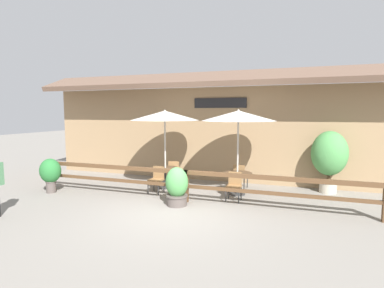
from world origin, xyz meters
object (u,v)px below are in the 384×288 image
object	(u,v)px
patio_umbrella_near	(165,116)
potted_plant_broad_leaf	(177,187)
chair_near_streetside	(157,178)
chair_middle_wallside	(240,175)
potted_plant_entrance_palm	(50,172)
chair_middle_streetside	(234,185)
chair_near_wallside	(174,171)
dining_table_middle	(237,177)
potted_plant_tall_tropical	(329,156)
dining_table_near	(165,172)
patio_umbrella_middle	(238,116)

from	to	relation	value
patio_umbrella_near	potted_plant_broad_leaf	bearing A→B (deg)	-56.97
patio_umbrella_near	chair_near_streetside	bearing A→B (deg)	-90.20
chair_middle_wallside	potted_plant_entrance_palm	size ratio (longest dim) A/B	0.76
chair_near_streetside	chair_middle_streetside	world-z (taller)	same
chair_near_wallside	potted_plant_entrance_palm	distance (m)	4.22
patio_umbrella_near	potted_plant_broad_leaf	size ratio (longest dim) A/B	2.49
dining_table_middle	potted_plant_broad_leaf	bearing A→B (deg)	-129.55
chair_middle_streetside	potted_plant_broad_leaf	size ratio (longest dim) A/B	0.78
chair_near_wallside	potted_plant_tall_tropical	size ratio (longest dim) A/B	0.42
dining_table_near	potted_plant_broad_leaf	size ratio (longest dim) A/B	0.86
dining_table_middle	potted_plant_tall_tropical	distance (m)	3.11
dining_table_near	chair_middle_streetside	bearing A→B (deg)	-16.68
dining_table_middle	chair_middle_wallside	size ratio (longest dim) A/B	1.10
potted_plant_entrance_palm	potted_plant_broad_leaf	bearing A→B (deg)	1.11
chair_near_streetside	dining_table_middle	bearing A→B (deg)	17.72
chair_middle_wallside	dining_table_near	bearing A→B (deg)	24.10
patio_umbrella_near	dining_table_near	size ratio (longest dim) A/B	2.89
chair_near_wallside	dining_table_middle	distance (m)	2.59
patio_umbrella_middle	potted_plant_entrance_palm	size ratio (longest dim) A/B	2.41
dining_table_near	potted_plant_tall_tropical	distance (m)	5.52
patio_umbrella_near	chair_near_streetside	world-z (taller)	patio_umbrella_near
patio_umbrella_middle	potted_plant_tall_tropical	distance (m)	3.31
patio_umbrella_middle	chair_near_streetside	bearing A→B (deg)	-165.76
chair_middle_wallside	potted_plant_tall_tropical	xyz separation A→B (m)	(2.85, 0.43, 0.75)
chair_near_wallside	potted_plant_broad_leaf	xyz separation A→B (m)	(1.07, -2.43, 0.06)
patio_umbrella_middle	chair_middle_streetside	distance (m)	2.18
chair_middle_streetside	potted_plant_entrance_palm	distance (m)	6.01
dining_table_near	chair_middle_wallside	bearing A→B (deg)	15.85
dining_table_near	dining_table_middle	bearing A→B (deg)	-0.73
potted_plant_broad_leaf	potted_plant_tall_tropical	xyz separation A→B (m)	(4.22, 2.89, 0.70)
patio_umbrella_near	potted_plant_tall_tropical	xyz separation A→B (m)	(5.36, 1.14, -1.30)
patio_umbrella_middle	dining_table_middle	distance (m)	1.97
potted_plant_broad_leaf	potted_plant_tall_tropical	distance (m)	5.16
patio_umbrella_near	dining_table_middle	size ratio (longest dim) A/B	2.89
patio_umbrella_near	patio_umbrella_middle	bearing A→B (deg)	-0.73
chair_middle_streetside	chair_near_wallside	bearing A→B (deg)	151.08
dining_table_near	chair_near_wallside	xyz separation A→B (m)	(0.06, 0.68, -0.08)
patio_umbrella_near	chair_middle_streetside	xyz separation A→B (m)	(2.59, -0.78, -2.05)
potted_plant_tall_tropical	chair_near_streetside	bearing A→B (deg)	-161.20
dining_table_middle	patio_umbrella_middle	bearing A→B (deg)	0.00
potted_plant_entrance_palm	dining_table_near	bearing A→B (deg)	28.98
chair_middle_streetside	patio_umbrella_near	bearing A→B (deg)	164.39
potted_plant_broad_leaf	chair_near_wallside	bearing A→B (deg)	113.79
potted_plant_tall_tropical	patio_umbrella_near	bearing A→B (deg)	-167.95
chair_middle_wallside	potted_plant_tall_tropical	distance (m)	2.98
chair_middle_streetside	potted_plant_tall_tropical	size ratio (longest dim) A/B	0.42
chair_near_wallside	chair_middle_wallside	xyz separation A→B (m)	(2.45, 0.03, 0.00)
dining_table_near	potted_plant_tall_tropical	xyz separation A→B (m)	(5.36, 1.14, 0.67)
chair_near_wallside	chair_middle_streetside	xyz separation A→B (m)	(2.53, -1.46, 0.00)
chair_near_streetside	chair_near_wallside	distance (m)	1.37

